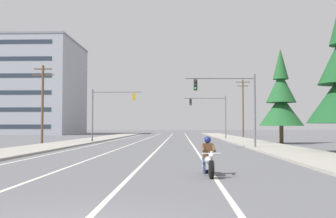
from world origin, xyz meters
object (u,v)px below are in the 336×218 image
(conifer_tree_right_verge_far, at_px, (281,100))
(apartment_building_far_left_block, at_px, (16,88))
(traffic_signal_mid_right, at_px, (213,110))
(utility_pole_right_far, at_px, (243,106))
(traffic_signal_near_left, at_px, (107,107))
(utility_pole_left_near, at_px, (43,101))
(traffic_signal_near_right, at_px, (234,99))
(motorcycle_with_rider, at_px, (208,160))

(conifer_tree_right_verge_far, distance_m, apartment_building_far_left_block, 71.03)
(traffic_signal_mid_right, distance_m, utility_pole_right_far, 11.56)
(traffic_signal_near_left, height_order, utility_pole_left_near, utility_pole_left_near)
(traffic_signal_mid_right, relative_size, utility_pole_left_near, 0.73)
(utility_pole_right_far, height_order, apartment_building_far_left_block, apartment_building_far_left_block)
(traffic_signal_near_right, relative_size, utility_pole_left_near, 0.73)
(traffic_signal_mid_right, bearing_deg, utility_pole_left_near, -145.45)
(traffic_signal_near_left, height_order, conifer_tree_right_verge_far, conifer_tree_right_verge_far)
(motorcycle_with_rider, bearing_deg, utility_pole_right_far, 79.21)
(utility_pole_right_far, distance_m, conifer_tree_right_verge_far, 22.71)
(motorcycle_with_rider, xyz_separation_m, apartment_building_far_left_block, (-40.81, 76.39, 10.55))
(conifer_tree_right_verge_far, bearing_deg, utility_pole_right_far, 90.90)
(utility_pole_right_far, bearing_deg, traffic_signal_mid_right, -120.35)
(utility_pole_right_far, bearing_deg, traffic_signal_near_left, -133.51)
(traffic_signal_mid_right, relative_size, conifer_tree_right_verge_far, 0.60)
(traffic_signal_near_left, bearing_deg, traffic_signal_mid_right, 37.43)
(utility_pole_left_near, bearing_deg, apartment_building_far_left_block, 116.41)
(traffic_signal_mid_right, distance_m, utility_pole_left_near, 23.77)
(motorcycle_with_rider, distance_m, traffic_signal_near_right, 18.05)
(traffic_signal_near_right, bearing_deg, conifer_tree_right_verge_far, 56.37)
(utility_pole_right_far, xyz_separation_m, apartment_building_far_left_block, (-50.28, 26.69, 5.92))
(traffic_signal_near_right, bearing_deg, traffic_signal_mid_right, 89.40)
(traffic_signal_mid_right, xyz_separation_m, utility_pole_right_far, (5.82, 9.94, 1.05))
(traffic_signal_near_right, bearing_deg, utility_pole_left_near, 155.23)
(traffic_signal_mid_right, bearing_deg, utility_pole_right_far, 59.65)
(utility_pole_right_far, xyz_separation_m, conifer_tree_right_verge_far, (0.36, -22.71, -0.50))
(traffic_signal_near_left, bearing_deg, utility_pole_left_near, -152.17)
(traffic_signal_near_left, relative_size, utility_pole_left_near, 0.73)
(apartment_building_far_left_block, bearing_deg, utility_pole_left_near, -63.59)
(motorcycle_with_rider, height_order, utility_pole_left_near, utility_pole_left_near)
(traffic_signal_mid_right, relative_size, utility_pole_right_far, 0.64)
(conifer_tree_right_verge_far, xyz_separation_m, apartment_building_far_left_block, (-50.64, 49.40, 6.42))
(conifer_tree_right_verge_far, bearing_deg, traffic_signal_mid_right, 115.79)
(traffic_signal_near_right, height_order, apartment_building_far_left_block, apartment_building_far_left_block)
(traffic_signal_near_left, xyz_separation_m, traffic_signal_mid_right, (13.23, 10.13, 0.01))
(utility_pole_left_near, bearing_deg, motorcycle_with_rider, -58.80)
(traffic_signal_near_right, xyz_separation_m, traffic_signal_near_left, (-13.00, 12.28, -0.01))
(utility_pole_left_near, bearing_deg, traffic_signal_near_left, 27.83)
(traffic_signal_near_right, distance_m, traffic_signal_mid_right, 22.41)
(traffic_signal_near_left, relative_size, conifer_tree_right_verge_far, 0.60)
(traffic_signal_mid_right, height_order, apartment_building_far_left_block, apartment_building_far_left_block)
(traffic_signal_mid_right, distance_m, conifer_tree_right_verge_far, 14.20)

